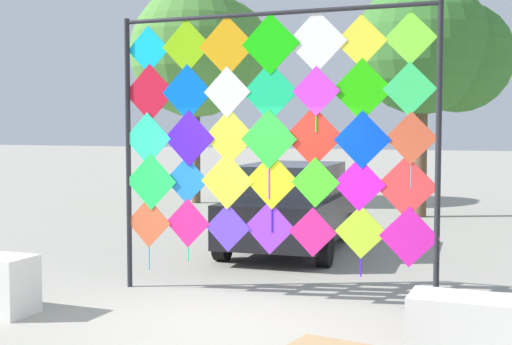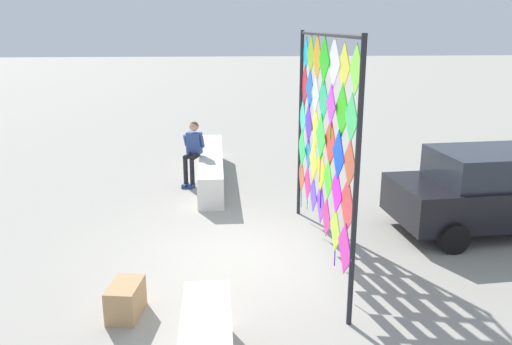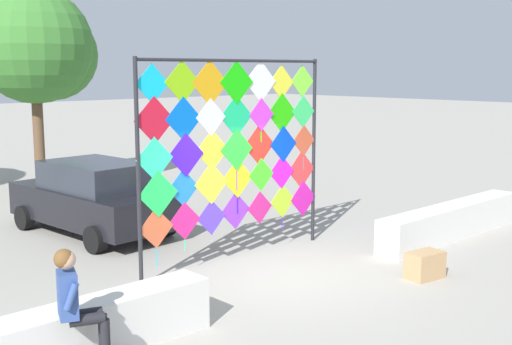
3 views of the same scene
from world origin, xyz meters
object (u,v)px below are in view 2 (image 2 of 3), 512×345
at_px(kite_display_rack, 322,129).
at_px(cardboard_box_large, 126,300).
at_px(parked_car, 499,190).
at_px(seated_vendor, 193,148).

height_order(kite_display_rack, cardboard_box_large, kite_display_rack).
bearing_deg(parked_car, cardboard_box_large, -68.54).
xyz_separation_m(seated_vendor, cardboard_box_large, (6.03, -0.67, -0.69)).
bearing_deg(kite_display_rack, cardboard_box_large, -60.29).
relative_size(kite_display_rack, seated_vendor, 2.77).
xyz_separation_m(parked_car, cardboard_box_large, (2.58, -6.57, -0.57)).
xyz_separation_m(kite_display_rack, parked_car, (-0.90, 3.62, -1.40)).
height_order(seated_vendor, cardboard_box_large, seated_vendor).
distance_m(kite_display_rack, cardboard_box_large, 3.92).
bearing_deg(cardboard_box_large, seated_vendor, 173.64).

